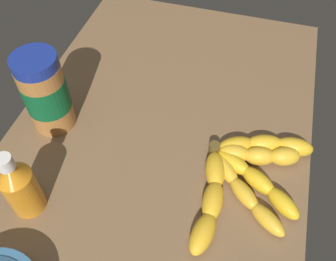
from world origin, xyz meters
The scene contains 4 objects.
ground_plane centered at (0.00, 0.00, -2.24)cm, with size 99.97×59.06×4.47cm, color brown.
banana_bunch centered at (0.96, 18.09, 1.69)cm, with size 27.59×19.58×3.57cm.
peanut_butter_jar centered at (-1.83, -21.41, 8.31)cm, with size 8.52×8.52×16.86cm.
honey_bottle centered at (16.48, -16.90, 6.19)cm, with size 5.60×5.60×14.11cm.
Camera 1 is at (38.13, 14.30, 57.50)cm, focal length 38.92 mm.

